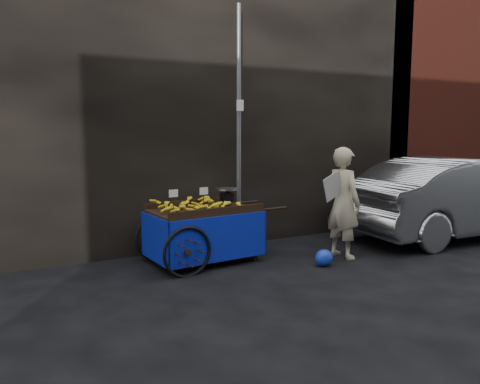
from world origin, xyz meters
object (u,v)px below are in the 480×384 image
plastic_bag (324,258)px  parked_car (458,197)px  banana_cart (201,215)px  vendor (343,203)px

plastic_bag → parked_car: 3.51m
banana_cart → vendor: bearing=-25.1°
vendor → plastic_bag: bearing=107.5°
vendor → parked_car: (2.87, 0.12, -0.13)m
banana_cart → parked_car: size_ratio=0.50×
vendor → parked_car: vendor is taller
plastic_bag → vendor: bearing=26.5°
banana_cart → plastic_bag: banana_cart is taller
vendor → plastic_bag: vendor is taller
banana_cart → plastic_bag: size_ratio=8.05×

